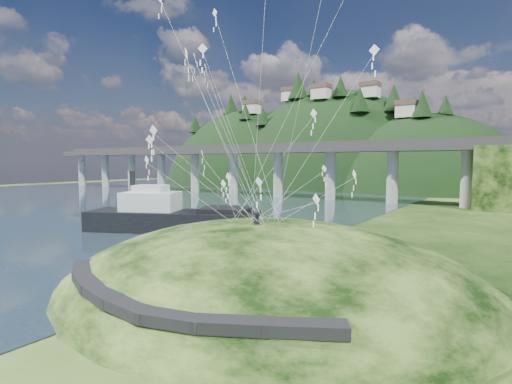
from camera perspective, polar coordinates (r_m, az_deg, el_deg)
The scene contains 10 objects.
ground at distance 36.22m, azimuth -10.84°, elevation -11.44°, with size 320.00×320.00×0.00m, color black.
water at distance 111.49m, azimuth -26.34°, elevation -1.15°, with size 240.00×240.00×0.00m, color #2C4051.
grass_hill at distance 33.38m, azimuth 1.90°, elevation -15.46°, with size 36.00×32.00×13.00m.
footpath at distance 24.04m, azimuth -14.86°, elevation -14.55°, with size 22.29×5.84×0.83m.
bridge at distance 107.60m, azimuth 5.73°, elevation 4.27°, with size 160.00×11.00×15.00m.
far_ridge at distance 162.79m, azimuth 9.12°, elevation -1.78°, with size 153.00×70.00×94.50m.
work_barge at distance 57.87m, azimuth -12.15°, elevation -3.38°, with size 24.76×16.07×8.47m.
wooden_dock at distance 43.11m, azimuth -6.49°, elevation -8.16°, with size 15.91×4.04×1.12m.
kite_flyers at distance 31.07m, azimuth 0.15°, elevation -2.76°, with size 1.56×1.62×1.99m.
kite_swarm at distance 32.97m, azimuth -0.75°, elevation 13.78°, with size 20.12×14.57×21.88m.
Camera 1 is at (24.72, -24.58, 9.81)m, focal length 28.00 mm.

